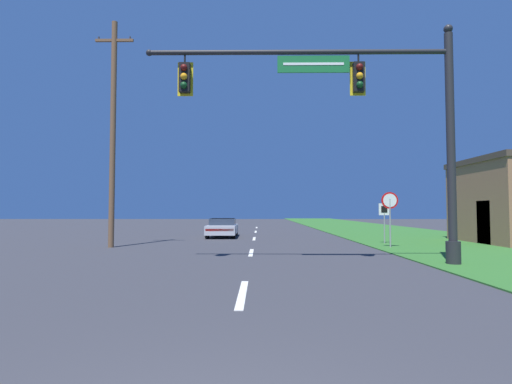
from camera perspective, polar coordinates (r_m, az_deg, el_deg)
The scene contains 7 objects.
grass_verge_right at distance 33.81m, azimuth 18.13°, elevation -5.40°, with size 10.00×110.00×0.04m.
road_center_line at distance 24.27m, azimuth -0.26°, elevation -6.69°, with size 0.16×34.80×0.01m.
signal_mast at distance 13.42m, azimuth 16.32°, elevation 10.27°, with size 9.94×0.47×7.62m.
car_ahead at distance 26.08m, azimuth -4.79°, elevation -5.08°, with size 1.89×4.63×1.19m.
stop_sign at distance 19.10m, azimuth 18.58°, elevation -2.05°, with size 0.76×0.07×2.50m.
route_sign_post at distance 21.43m, azimuth 17.85°, elevation -3.01°, with size 0.55×0.06×2.03m.
utility_pole_near at distance 20.10m, azimuth -19.76°, elevation 8.38°, with size 1.80×0.26×10.68m.
Camera 1 is at (0.36, -2.21, 1.69)m, focal length 28.00 mm.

